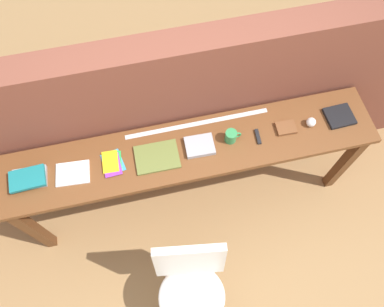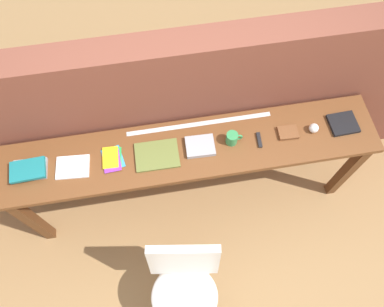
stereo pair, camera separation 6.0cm
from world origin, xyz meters
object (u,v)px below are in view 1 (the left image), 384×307
Objects in this scene: sports_ball_small at (311,122)px; book_open_centre at (157,157)px; multitool_folded at (258,137)px; leather_journal_brown at (286,128)px; book_stack_leftmost at (29,178)px; chair_white_moulded at (191,284)px; mug at (231,136)px; book_repair_rightmost at (339,116)px; magazine_cycling at (73,173)px; pamphlet_pile_colourful at (112,163)px.

book_open_centre is at bearing -179.10° from sports_ball_small.
multitool_folded is 0.85× the size of leather_journal_brown.
book_stack_leftmost is 1.68m from leather_journal_brown.
sports_ball_small is (0.17, -0.00, 0.02)m from leather_journal_brown.
book_stack_leftmost is at bearing -177.64° from leather_journal_brown.
book_stack_leftmost is 1.71× the size of leather_journal_brown.
chair_white_moulded is 8.10× the size of mug.
book_repair_rightmost is at bearing 0.21° from book_stack_leftmost.
multitool_folded reaches higher than magazine_cycling.
sports_ball_small reaches higher than book_open_centre.
multitool_folded reaches higher than chair_white_moulded.
book_open_centre is (0.54, -0.01, 0.00)m from magazine_cycling.
sports_ball_small reaches higher than book_stack_leftmost.
book_repair_rightmost reaches higher than chair_white_moulded.
multitool_folded is at bearing -171.66° from leather_journal_brown.
book_repair_rightmost is (1.21, 0.80, 0.36)m from chair_white_moulded.
chair_white_moulded is 4.01× the size of book_stack_leftmost.
mug is 0.60× the size of book_repair_rightmost.
leather_journal_brown is 0.17m from sports_ball_small.
pamphlet_pile_colourful is 0.69× the size of book_open_centre.
multitool_folded is (0.63, 0.77, 0.36)m from chair_white_moulded.
leather_journal_brown is (1.42, 0.02, 0.01)m from magazine_cycling.
book_stack_leftmost is at bearing 179.21° from multitool_folded.
magazine_cycling is at bearing -177.02° from leather_journal_brown.
book_repair_rightmost is (1.80, 0.02, 0.01)m from magazine_cycling.
pamphlet_pile_colourful is 0.79m from mug.
chair_white_moulded is at bearing -129.19° from multitool_folded.
mug reaches higher than pamphlet_pile_colourful.
leather_journal_brown is at bearing 178.34° from sports_ball_small.
sports_ball_small is at bearing 38.17° from chair_white_moulded.
book_repair_rightmost is at bearing 2.08° from book_open_centre.
magazine_cycling reaches higher than chair_white_moulded.
mug is 0.38m from leather_journal_brown.
sports_ball_small is 0.22m from book_repair_rightmost.
multitool_folded is at bearing -177.51° from sports_ball_small.
chair_white_moulded is at bearing -134.01° from leather_journal_brown.
book_open_centre is 0.88m from leather_journal_brown.
multitool_folded is (0.18, -0.02, -0.04)m from mug.
pamphlet_pile_colourful is at bearing 178.36° from book_repair_rightmost.
mug is 1.73× the size of sports_ball_small.
sports_ball_small reaches higher than multitool_folded.
pamphlet_pile_colourful is at bearing -177.66° from leather_journal_brown.
book_repair_rightmost reaches higher than multitool_folded.
book_repair_rightmost is (0.21, 0.01, -0.02)m from sports_ball_small.
leather_journal_brown reaches higher than chair_white_moulded.
book_repair_rightmost is (0.59, 0.03, 0.00)m from multitool_folded.
chair_white_moulded is 1.50m from book_repair_rightmost.
book_open_centre is 0.68m from multitool_folded.
sports_ball_small is (0.55, -0.01, -0.01)m from mug.
book_stack_leftmost reaches higher than pamphlet_pile_colourful.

